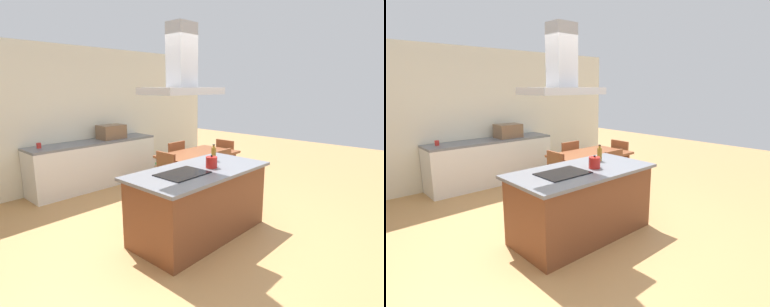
% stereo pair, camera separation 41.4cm
% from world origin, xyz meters
% --- Properties ---
extents(ground, '(16.00, 16.00, 0.00)m').
position_xyz_m(ground, '(0.00, 1.50, 0.00)').
color(ground, tan).
extents(wall_back, '(7.20, 0.10, 2.70)m').
position_xyz_m(wall_back, '(0.00, 3.25, 1.35)').
color(wall_back, silver).
rests_on(wall_back, ground).
extents(kitchen_island, '(1.91, 0.97, 0.90)m').
position_xyz_m(kitchen_island, '(0.00, 0.00, 0.45)').
color(kitchen_island, brown).
rests_on(kitchen_island, ground).
extents(cooktop, '(0.60, 0.44, 0.01)m').
position_xyz_m(cooktop, '(-0.31, 0.00, 0.91)').
color(cooktop, black).
rests_on(cooktop, kitchen_island).
extents(tea_kettle, '(0.20, 0.15, 0.17)m').
position_xyz_m(tea_kettle, '(0.17, -0.07, 0.97)').
color(tea_kettle, '#B21E19').
rests_on(tea_kettle, kitchen_island).
extents(olive_oil_bottle, '(0.07, 0.07, 0.24)m').
position_xyz_m(olive_oil_bottle, '(0.49, 0.16, 1.00)').
color(olive_oil_bottle, olive).
rests_on(olive_oil_bottle, kitchen_island).
extents(back_counter, '(2.51, 0.62, 0.90)m').
position_xyz_m(back_counter, '(0.18, 2.88, 0.45)').
color(back_counter, silver).
rests_on(back_counter, ground).
extents(countertop_microwave, '(0.50, 0.38, 0.28)m').
position_xyz_m(countertop_microwave, '(0.58, 2.88, 1.04)').
color(countertop_microwave, brown).
rests_on(countertop_microwave, back_counter).
extents(coffee_mug_red, '(0.08, 0.08, 0.09)m').
position_xyz_m(coffee_mug_red, '(-0.82, 2.95, 0.95)').
color(coffee_mug_red, red).
rests_on(coffee_mug_red, back_counter).
extents(dining_table, '(1.40, 0.90, 0.75)m').
position_xyz_m(dining_table, '(1.24, 1.11, 0.67)').
color(dining_table, brown).
rests_on(dining_table, ground).
extents(chair_facing_back_wall, '(0.42, 0.42, 0.89)m').
position_xyz_m(chair_facing_back_wall, '(1.24, 1.77, 0.51)').
color(chair_facing_back_wall, '#33934C').
rests_on(chair_facing_back_wall, ground).
extents(chair_facing_island, '(0.42, 0.42, 0.89)m').
position_xyz_m(chair_facing_island, '(1.24, 0.44, 0.51)').
color(chair_facing_island, '#33934C').
rests_on(chair_facing_island, ground).
extents(chair_at_left_end, '(0.42, 0.42, 0.89)m').
position_xyz_m(chair_at_left_end, '(0.33, 1.11, 0.51)').
color(chair_at_left_end, '#33934C').
rests_on(chair_at_left_end, ground).
extents(chair_at_right_end, '(0.42, 0.42, 0.89)m').
position_xyz_m(chair_at_right_end, '(2.16, 1.11, 0.51)').
color(chair_at_right_end, '#33934C').
rests_on(chair_at_right_end, ground).
extents(range_hood, '(0.90, 0.55, 0.78)m').
position_xyz_m(range_hood, '(-0.31, 0.00, 2.10)').
color(range_hood, '#ADADB2').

